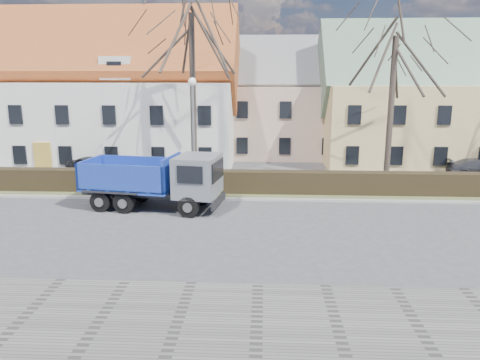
# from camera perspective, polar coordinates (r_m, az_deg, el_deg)

# --- Properties ---
(ground) EXTENTS (120.00, 120.00, 0.00)m
(ground) POSITION_cam_1_polar(r_m,az_deg,el_deg) (21.61, -3.51, -5.69)
(ground) COLOR #454547
(sidewalk_near) EXTENTS (80.00, 5.00, 0.08)m
(sidewalk_near) POSITION_cam_1_polar(r_m,az_deg,el_deg) (13.89, -7.57, -16.78)
(sidewalk_near) COLOR slate
(sidewalk_near) RESTS_ON ground
(curb_far) EXTENTS (80.00, 0.30, 0.12)m
(curb_far) POSITION_cam_1_polar(r_m,az_deg,el_deg) (25.97, -2.39, -2.32)
(curb_far) COLOR #9A9790
(curb_far) RESTS_ON ground
(grass_strip) EXTENTS (80.00, 3.00, 0.10)m
(grass_strip) POSITION_cam_1_polar(r_m,az_deg,el_deg) (27.51, -2.08, -1.46)
(grass_strip) COLOR #525932
(grass_strip) RESTS_ON ground
(hedge) EXTENTS (60.00, 0.90, 1.30)m
(hedge) POSITION_cam_1_polar(r_m,az_deg,el_deg) (27.18, -2.13, -0.34)
(hedge) COLOR black
(hedge) RESTS_ON ground
(building_white) EXTENTS (26.80, 10.80, 9.50)m
(building_white) POSITION_cam_1_polar(r_m,az_deg,el_deg) (39.51, -20.21, 9.07)
(building_white) COLOR silver
(building_white) RESTS_ON ground
(building_pink) EXTENTS (10.80, 8.80, 8.00)m
(building_pink) POSITION_cam_1_polar(r_m,az_deg,el_deg) (40.48, 5.31, 8.81)
(building_pink) COLOR tan
(building_pink) RESTS_ON ground
(building_yellow) EXTENTS (18.80, 10.80, 8.50)m
(building_yellow) POSITION_cam_1_polar(r_m,az_deg,el_deg) (39.84, 23.19, 8.12)
(building_yellow) COLOR #E0C07B
(building_yellow) RESTS_ON ground
(tree_1) EXTENTS (9.20, 9.20, 12.65)m
(tree_1) POSITION_cam_1_polar(r_m,az_deg,el_deg) (29.17, -5.78, 11.77)
(tree_1) COLOR #372D26
(tree_1) RESTS_ON ground
(tree_2) EXTENTS (8.00, 8.00, 11.00)m
(tree_2) POSITION_cam_1_polar(r_m,az_deg,el_deg) (29.87, 18.01, 9.66)
(tree_2) COLOR #372D26
(tree_2) RESTS_ON ground
(dump_truck) EXTENTS (7.75, 3.86, 2.97)m
(dump_truck) POSITION_cam_1_polar(r_m,az_deg,el_deg) (24.55, -11.19, -0.03)
(dump_truck) COLOR #163199
(dump_truck) RESTS_ON ground
(streetlight) EXTENTS (0.52, 0.52, 6.71)m
(streetlight) POSITION_cam_1_polar(r_m,az_deg,el_deg) (27.88, -5.71, 5.60)
(streetlight) COLOR gray
(streetlight) RESTS_ON ground
(cart_frame) EXTENTS (0.73, 0.56, 0.59)m
(cart_frame) POSITION_cam_1_polar(r_m,az_deg,el_deg) (26.32, -8.71, -1.73)
(cart_frame) COLOR silver
(cart_frame) RESTS_ON ground
(parked_car_a) EXTENTS (4.46, 3.06, 1.41)m
(parked_car_a) POSITION_cam_1_polar(r_m,az_deg,el_deg) (33.02, -17.28, 1.56)
(parked_car_a) COLOR black
(parked_car_a) RESTS_ON ground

